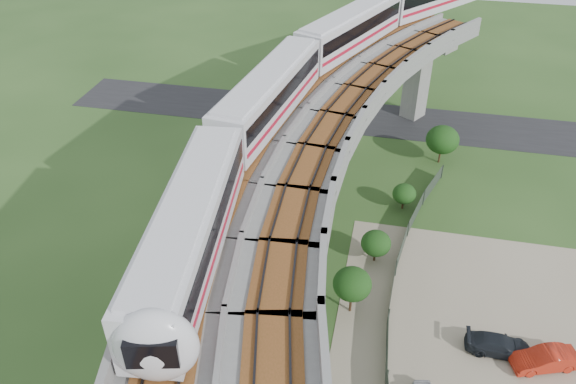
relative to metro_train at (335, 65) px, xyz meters
The scene contains 12 objects.
ground 19.25m from the metro_train, 98.44° to the right, with size 160.00×160.00×0.00m, color #29481D.
dirt_lot 23.83m from the metro_train, 54.60° to the right, with size 18.00×26.00×0.04m, color gray.
asphalt_road 19.79m from the metro_train, 98.05° to the left, with size 60.00×8.00×0.03m, color #232326.
viaduct 15.09m from the metro_train, 83.49° to the right, with size 19.58×73.98×11.40m.
metro_train is the anchor object (origin of this frame).
fence 20.14m from the metro_train, 62.63° to the right, with size 3.87×38.73×1.50m.
tree_0 15.79m from the metro_train, 37.56° to the left, with size 3.18×3.18×3.90m.
tree_1 12.69m from the metro_train, ahead, with size 2.03×2.03×2.43m.
tree_2 14.29m from the metro_train, 59.71° to the right, with size 2.30×2.30×2.72m.
tree_3 17.38m from the metro_train, 75.32° to the right, with size 2.66×2.66×3.72m.
car_red 25.56m from the metro_train, 44.96° to the right, with size 1.46×4.19×1.38m, color #AF2110.
car_dark 23.56m from the metro_train, 49.07° to the right, with size 1.71×4.21×1.22m, color black.
Camera 1 is at (7.33, -27.03, 29.39)m, focal length 35.00 mm.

